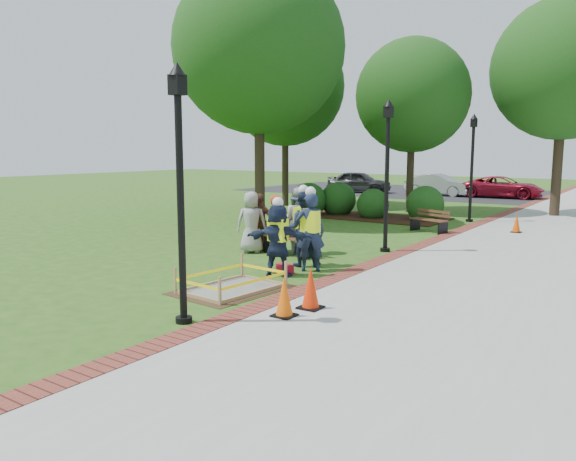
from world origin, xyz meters
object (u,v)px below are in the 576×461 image
Objects in this scene: bench_near at (289,245)px; hivis_worker_a at (278,237)px; lamp_near at (180,175)px; hivis_worker_b at (310,230)px; wet_concrete_pad at (232,279)px; hivis_worker_c at (303,226)px; cone_front at (284,297)px.

hivis_worker_a reaches higher than bench_near.
lamp_near is 4.86m from hivis_worker_b.
wet_concrete_pad is 1.21× the size of hivis_worker_c.
wet_concrete_pad is at bearing 154.46° from cone_front.
wet_concrete_pad is 2.18m from cone_front.
hivis_worker_a is at bearing 100.81° from lamp_near.
hivis_worker_c is at bearing 99.69° from lamp_near.
lamp_near is at bearing -79.19° from hivis_worker_a.
hivis_worker_c reaches higher than bench_near.
cone_front is at bearing -25.54° from wet_concrete_pad.
hivis_worker_b is (1.55, -1.38, 0.72)m from bench_near.
hivis_worker_c reaches higher than wet_concrete_pad.
hivis_worker_a is 0.90× the size of hivis_worker_b.
hivis_worker_a is at bearing -83.62° from hivis_worker_c.
hivis_worker_b is at bearing 94.85° from lamp_near.
bench_near reaches higher than cone_front.
hivis_worker_c reaches higher than cone_front.
cone_front is 3.24m from hivis_worker_a.
cone_front is 2.73m from lamp_near.
hivis_worker_b is (0.35, 2.47, 0.76)m from wet_concrete_pad.
cone_front is (3.17, -4.79, 0.08)m from bench_near.
lamp_near reaches higher than cone_front.
hivis_worker_b reaches higher than cone_front.
hivis_worker_b is (0.32, 0.87, 0.09)m from hivis_worker_a.
hivis_worker_a is at bearing -61.29° from bench_near.
bench_near is 6.67m from lamp_near.
bench_near is at bearing 107.38° from wet_concrete_pad.
lamp_near is 5.31m from hivis_worker_c.
cone_front is at bearing -52.64° from hivis_worker_a.
lamp_near is at bearing -135.62° from cone_front.
bench_near is 0.40× the size of lamp_near.
hivis_worker_b is at bearing 69.74° from hivis_worker_a.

